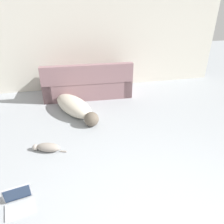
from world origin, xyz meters
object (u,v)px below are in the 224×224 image
object	(u,v)px
dog	(75,107)
laptop_open	(18,200)
cat	(47,147)
couch	(87,85)

from	to	relation	value
dog	laptop_open	xyz separation A→B (m)	(-0.83, -2.17, -0.08)
dog	cat	world-z (taller)	dog
dog	cat	xyz separation A→B (m)	(-0.54, -1.17, -0.09)
couch	dog	bearing A→B (deg)	70.25
cat	dog	bearing A→B (deg)	-95.59
cat	laptop_open	xyz separation A→B (m)	(-0.29, -0.99, 0.01)
cat	laptop_open	size ratio (longest dim) A/B	1.50
couch	cat	distance (m)	2.30
dog	cat	distance (m)	1.29
couch	laptop_open	xyz separation A→B (m)	(-1.21, -3.09, -0.20)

